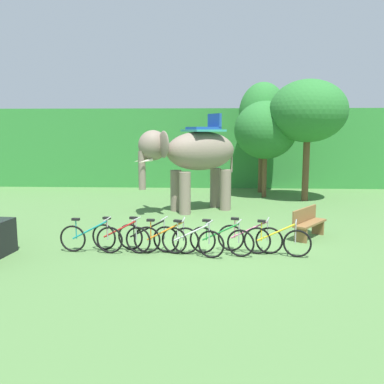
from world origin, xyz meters
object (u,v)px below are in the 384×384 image
object	(u,v)px
bike_teal	(91,238)
bike_red	(121,237)
tree_center_left	(308,111)
bike_orange	(166,239)
bike_black	(148,237)
bike_pink	(250,238)
elephant	(193,155)
bike_yellow	(277,241)
wooden_bench	(308,222)
bike_white	(192,241)
tree_center	(263,115)
bike_green	(221,240)
tree_far_right	(266,130)

from	to	relation	value
bike_teal	bike_red	bearing A→B (deg)	8.76
tree_center_left	bike_orange	distance (m)	10.58
bike_orange	tree_center_left	bearing A→B (deg)	57.50
bike_black	bike_pink	bearing A→B (deg)	0.37
elephant	bike_black	xyz separation A→B (m)	(-0.95, -5.53, -1.82)
tree_center_left	bike_yellow	size ratio (longest dim) A/B	3.18
bike_teal	wooden_bench	bearing A→B (deg)	16.68
bike_white	elephant	bearing A→B (deg)	92.22
tree_center	bike_white	world-z (taller)	tree_center
bike_red	bike_orange	world-z (taller)	same
tree_center_left	bike_green	size ratio (longest dim) A/B	3.21
bike_pink	wooden_bench	distance (m)	2.43
tree_center	bike_white	distance (m)	11.94
elephant	bike_teal	bearing A→B (deg)	-112.88
bike_black	tree_center	bearing A→B (deg)	68.59
tree_center_left	bike_black	xyz separation A→B (m)	(-5.85, -8.21, -3.56)
tree_center_left	tree_far_right	bearing A→B (deg)	152.68
tree_center_left	bike_black	bearing A→B (deg)	-125.48
bike_red	bike_black	xyz separation A→B (m)	(0.71, 0.07, 0.00)
elephant	bike_black	bearing A→B (deg)	-99.78
bike_white	bike_yellow	world-z (taller)	same
elephant	tree_center_left	bearing A→B (deg)	28.72
bike_red	wooden_bench	size ratio (longest dim) A/B	1.14
bike_red	bike_yellow	xyz separation A→B (m)	(4.03, -0.16, 0.00)
bike_white	bike_green	distance (m)	0.75
elephant	bike_teal	xyz separation A→B (m)	(-2.41, -5.72, -1.82)
tree_center_left	bike_white	distance (m)	10.39
tree_center	bike_green	world-z (taller)	tree_center
bike_red	bike_green	bearing A→B (deg)	-3.78
bike_orange	bike_teal	bearing A→B (deg)	-179.99
bike_yellow	bike_teal	bearing A→B (deg)	179.48
elephant	bike_pink	bearing A→B (deg)	-72.75
bike_orange	bike_white	xyz separation A→B (m)	(0.68, -0.17, 0.00)
bike_teal	bike_orange	world-z (taller)	same
bike_orange	wooden_bench	size ratio (longest dim) A/B	1.18
bike_white	tree_center	bearing A→B (deg)	74.78
bike_yellow	wooden_bench	bearing A→B (deg)	57.14
bike_pink	bike_yellow	xyz separation A→B (m)	(0.66, -0.25, 0.00)
bike_red	bike_orange	xyz separation A→B (m)	(1.21, -0.12, 0.00)
bike_teal	bike_red	size ratio (longest dim) A/B	1.03
bike_red	bike_black	distance (m)	0.71
tree_far_right	bike_white	distance (m)	10.28
tree_center_left	bike_black	distance (m)	10.70
bike_pink	bike_yellow	distance (m)	0.71
tree_center	elephant	world-z (taller)	tree_center
bike_yellow	bike_orange	bearing A→B (deg)	179.11
bike_teal	bike_yellow	distance (m)	4.79
bike_green	wooden_bench	world-z (taller)	bike_green
tree_center_left	bike_orange	bearing A→B (deg)	-122.50
tree_far_right	bike_green	distance (m)	9.99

